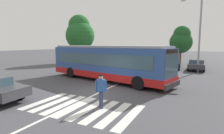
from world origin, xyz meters
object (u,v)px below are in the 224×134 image
(parked_car_silver, at_px, (100,60))
(parked_car_red, at_px, (152,62))
(background_tree_left, at_px, (80,33))
(background_tree_right, at_px, (181,40))
(parked_car_charcoal, at_px, (197,64))
(parked_car_black, at_px, (173,63))
(city_transit_bus, at_px, (107,63))
(parked_car_champagne, at_px, (118,60))
(pedestrian_crossing_street, at_px, (101,89))
(parked_car_blue, at_px, (133,61))
(twin_arm_street_lamp, at_px, (200,26))

(parked_car_silver, bearing_deg, parked_car_red, -0.11)
(parked_car_silver, bearing_deg, background_tree_left, 162.37)
(background_tree_left, xyz_separation_m, background_tree_right, (15.69, 5.51, -1.26))
(parked_car_charcoal, bearing_deg, parked_car_black, 178.29)
(city_transit_bus, xyz_separation_m, parked_car_black, (4.14, 10.50, -0.82))
(parked_car_charcoal, bearing_deg, parked_car_champagne, 178.65)
(parked_car_red, bearing_deg, background_tree_right, 67.32)
(parked_car_black, bearing_deg, background_tree_right, 87.55)
(parked_car_champagne, bearing_deg, pedestrian_crossing_street, -68.34)
(parked_car_silver, distance_m, background_tree_left, 6.63)
(pedestrian_crossing_street, xyz_separation_m, parked_car_silver, (-9.50, 16.37, -0.20))
(city_transit_bus, relative_size, background_tree_left, 1.49)
(city_transit_bus, distance_m, parked_car_red, 10.21)
(city_transit_bus, distance_m, parked_car_champagne, 11.33)
(parked_car_silver, distance_m, background_tree_right, 13.35)
(city_transit_bus, relative_size, parked_car_blue, 2.68)
(parked_car_red, relative_size, parked_car_black, 0.97)
(pedestrian_crossing_street, height_order, background_tree_left, background_tree_left)
(parked_car_black, relative_size, twin_arm_street_lamp, 0.55)
(parked_car_black, height_order, background_tree_left, background_tree_left)
(city_transit_bus, xyz_separation_m, parked_car_red, (1.48, 10.07, -0.82))
(parked_car_charcoal, relative_size, background_tree_right, 0.74)
(city_transit_bus, height_order, parked_car_black, city_transit_bus)
(parked_car_black, relative_size, parked_car_charcoal, 1.03)
(parked_car_champagne, xyz_separation_m, parked_car_red, (5.23, -0.59, 0.00))
(parked_car_charcoal, xyz_separation_m, background_tree_left, (-18.24, 1.19, 4.36))
(city_transit_bus, height_order, parked_car_charcoal, city_transit_bus)
(background_tree_right, bearing_deg, parked_car_silver, -147.29)
(parked_car_red, bearing_deg, background_tree_left, 173.17)
(pedestrian_crossing_street, bearing_deg, parked_car_silver, 120.12)
(pedestrian_crossing_street, bearing_deg, parked_car_blue, 104.16)
(parked_car_blue, bearing_deg, background_tree_right, 49.97)
(parked_car_black, bearing_deg, parked_car_blue, -178.87)
(parked_car_blue, xyz_separation_m, twin_arm_street_lamp, (8.36, -1.61, 4.45))
(parked_car_champagne, height_order, background_tree_right, background_tree_right)
(parked_car_blue, height_order, background_tree_right, background_tree_right)
(parked_car_champagne, bearing_deg, parked_car_red, -6.46)
(city_transit_bus, xyz_separation_m, pedestrian_crossing_street, (2.99, -6.28, -0.62))
(twin_arm_street_lamp, bearing_deg, background_tree_right, 108.11)
(city_transit_bus, distance_m, background_tree_right, 17.82)
(background_tree_right, bearing_deg, parked_car_charcoal, -69.14)
(parked_car_black, bearing_deg, twin_arm_street_lamp, -29.67)
(city_transit_bus, distance_m, parked_car_silver, 12.03)
(parked_car_silver, height_order, parked_car_charcoal, same)
(parked_car_red, height_order, twin_arm_street_lamp, twin_arm_street_lamp)
(parked_car_blue, xyz_separation_m, background_tree_left, (-10.05, 1.21, 4.36))
(parked_car_silver, bearing_deg, pedestrian_crossing_street, -59.88)
(parked_car_blue, distance_m, background_tree_left, 11.02)
(parked_car_black, relative_size, background_tree_left, 0.57)
(parked_car_blue, height_order, twin_arm_street_lamp, twin_arm_street_lamp)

